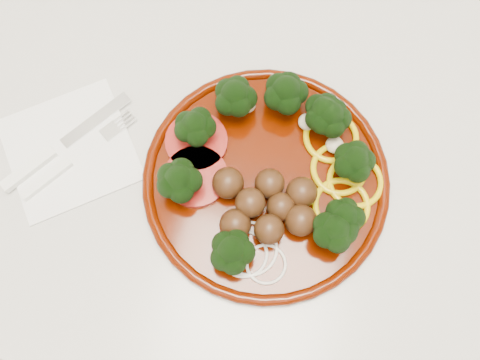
% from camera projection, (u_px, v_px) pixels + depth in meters
% --- Properties ---
extents(counter, '(2.40, 0.60, 0.90)m').
position_uv_depth(counter, '(263.00, 237.00, 1.10)').
color(counter, beige).
rests_on(counter, ground).
extents(plate, '(0.30, 0.30, 0.07)m').
position_uv_depth(plate, '(272.00, 174.00, 0.64)').
color(plate, '#400D00').
rests_on(plate, counter).
extents(napkin, '(0.21, 0.21, 0.00)m').
position_uv_depth(napkin, '(70.00, 149.00, 0.67)').
color(napkin, white).
rests_on(napkin, counter).
extents(knife, '(0.12, 0.16, 0.01)m').
position_uv_depth(knife, '(50.00, 153.00, 0.66)').
color(knife, silver).
rests_on(knife, napkin).
extents(fork, '(0.11, 0.15, 0.01)m').
position_uv_depth(fork, '(60.00, 169.00, 0.66)').
color(fork, white).
rests_on(fork, napkin).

